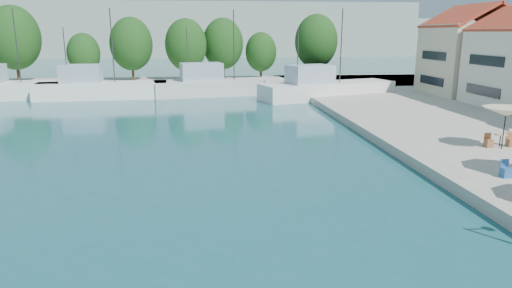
{
  "coord_description": "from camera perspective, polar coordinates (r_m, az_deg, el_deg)",
  "views": [
    {
      "loc": [
        -5.27,
        3.23,
        7.25
      ],
      "look_at": [
        -2.65,
        26.0,
        1.63
      ],
      "focal_mm": 32.0,
      "sensor_mm": 36.0,
      "label": 1
    }
  ],
  "objects": [
    {
      "name": "quay_far",
      "position": [
        64.21,
        -9.04,
        7.4
      ],
      "size": [
        90.0,
        16.0,
        0.6
      ],
      "primitive_type": "cube",
      "color": "#A19B91",
      "rests_on": "ground"
    },
    {
      "name": "hill_west",
      "position": [
        158.71,
        -15.99,
        13.54
      ],
      "size": [
        180.0,
        40.0,
        16.0
      ],
      "primitive_type": "cube",
      "color": "#929F93",
      "rests_on": "ground"
    },
    {
      "name": "hill_east",
      "position": [
        182.48,
        8.01,
        13.26
      ],
      "size": [
        140.0,
        40.0,
        12.0
      ],
      "primitive_type": "cube",
      "color": "#929F93",
      "rests_on": "ground"
    },
    {
      "name": "building_06",
      "position": [
        56.05,
        25.39,
        10.69
      ],
      "size": [
        9.0,
        8.8,
        10.2
      ],
      "color": "beige",
      "rests_on": "quay_right"
    },
    {
      "name": "trawler_01",
      "position": [
        58.86,
        -29.4,
        5.99
      ],
      "size": [
        18.8,
        6.12,
        10.2
      ],
      "rotation": [
        0.0,
        0.0,
        0.07
      ],
      "color": "white",
      "rests_on": "ground"
    },
    {
      "name": "trawler_02",
      "position": [
        54.4,
        -19.06,
        6.51
      ],
      "size": [
        14.44,
        4.56,
        10.2
      ],
      "rotation": [
        0.0,
        0.0,
        0.06
      ],
      "color": "white",
      "rests_on": "ground"
    },
    {
      "name": "trawler_03",
      "position": [
        54.61,
        -4.77,
        7.23
      ],
      "size": [
        16.1,
        6.54,
        10.2
      ],
      "rotation": [
        0.0,
        0.0,
        0.16
      ],
      "color": "silver",
      "rests_on": "ground"
    },
    {
      "name": "trawler_04",
      "position": [
        51.97,
        8.56,
        6.8
      ],
      "size": [
        16.15,
        8.52,
        10.2
      ],
      "rotation": [
        0.0,
        0.0,
        0.3
      ],
      "color": "silver",
      "rests_on": "ground"
    },
    {
      "name": "tree_02",
      "position": [
        71.89,
        -28.02,
        11.65
      ],
      "size": [
        6.96,
        6.96,
        10.3
      ],
      "color": "#3F2B19",
      "rests_on": "quay_far"
    },
    {
      "name": "tree_03",
      "position": [
        68.8,
        -20.75,
        10.55
      ],
      "size": [
        4.47,
        4.47,
        6.61
      ],
      "color": "#3F2B19",
      "rests_on": "quay_far"
    },
    {
      "name": "tree_04",
      "position": [
        67.76,
        -15.33,
        11.97
      ],
      "size": [
        5.93,
        5.93,
        8.78
      ],
      "color": "#3F2B19",
      "rests_on": "quay_far"
    },
    {
      "name": "tree_05",
      "position": [
        65.89,
        -8.76,
        12.15
      ],
      "size": [
        5.8,
        5.8,
        8.59
      ],
      "color": "#3F2B19",
      "rests_on": "quay_far"
    },
    {
      "name": "tree_06",
      "position": [
        68.06,
        -4.15,
        12.39
      ],
      "size": [
        5.9,
        5.9,
        8.74
      ],
      "color": "#3F2B19",
      "rests_on": "quay_far"
    },
    {
      "name": "tree_07",
      "position": [
        67.83,
        0.62,
        11.44
      ],
      "size": [
        4.54,
        4.54,
        6.72
      ],
      "color": "#3F2B19",
      "rests_on": "quay_far"
    },
    {
      "name": "tree_08",
      "position": [
        69.51,
        7.52,
        12.61
      ],
      "size": [
        6.28,
        6.28,
        9.3
      ],
      "color": "#3F2B19",
      "rests_on": "quay_far"
    },
    {
      "name": "umbrella_cream",
      "position": [
        29.99,
        28.8,
        3.56
      ],
      "size": [
        2.67,
        2.67,
        2.46
      ],
      "color": "black",
      "rests_on": "quay_right"
    },
    {
      "name": "cafe_table_03",
      "position": [
        30.82,
        28.18,
        0.2
      ],
      "size": [
        1.82,
        0.7,
        0.76
      ],
      "color": "black",
      "rests_on": "quay_right"
    }
  ]
}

